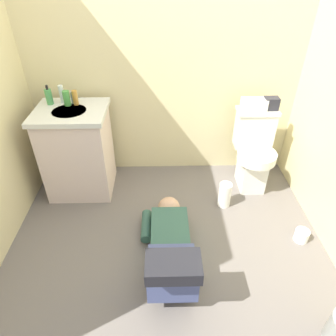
# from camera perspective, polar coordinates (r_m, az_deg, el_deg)

# --- Properties ---
(ground_plane) EXTENTS (2.96, 3.14, 0.04)m
(ground_plane) POSITION_cam_1_polar(r_m,az_deg,el_deg) (2.48, -0.19, -14.40)
(ground_plane) COLOR #67615C
(wall_back) EXTENTS (2.62, 0.08, 2.40)m
(wall_back) POSITION_cam_1_polar(r_m,az_deg,el_deg) (2.79, -0.77, 21.47)
(wall_back) COLOR beige
(wall_back) RESTS_ON ground_plane
(toilet) EXTENTS (0.36, 0.46, 0.75)m
(toilet) POSITION_cam_1_polar(r_m,az_deg,el_deg) (2.93, 15.86, 3.01)
(toilet) COLOR white
(toilet) RESTS_ON ground_plane
(vanity_cabinet) EXTENTS (0.60, 0.52, 0.82)m
(vanity_cabinet) POSITION_cam_1_polar(r_m,az_deg,el_deg) (2.85, -16.65, 3.15)
(vanity_cabinet) COLOR beige
(vanity_cabinet) RESTS_ON ground_plane
(faucet) EXTENTS (0.02, 0.02, 0.10)m
(faucet) POSITION_cam_1_polar(r_m,az_deg,el_deg) (2.77, -17.61, 12.60)
(faucet) COLOR silver
(faucet) RESTS_ON vanity_cabinet
(person_plumber) EXTENTS (0.39, 1.06, 0.52)m
(person_plumber) POSITION_cam_1_polar(r_m,az_deg,el_deg) (2.20, 0.40, -15.11)
(person_plumber) COLOR #33594C
(person_plumber) RESTS_ON ground_plane
(tissue_box) EXTENTS (0.22, 0.11, 0.10)m
(tissue_box) POSITION_cam_1_polar(r_m,az_deg,el_deg) (2.80, 15.93, 11.51)
(tissue_box) COLOR silver
(tissue_box) RESTS_ON toilet
(toiletry_bag) EXTENTS (0.12, 0.09, 0.11)m
(toiletry_bag) POSITION_cam_1_polar(r_m,az_deg,el_deg) (2.84, 18.90, 11.45)
(toiletry_bag) COLOR #26262D
(toiletry_bag) RESTS_ON toilet
(soap_dispenser) EXTENTS (0.06, 0.06, 0.17)m
(soap_dispenser) POSITION_cam_1_polar(r_m,az_deg,el_deg) (2.81, -21.58, 12.45)
(soap_dispenser) COLOR #489852
(soap_dispenser) RESTS_ON vanity_cabinet
(bottle_clear) EXTENTS (0.04, 0.04, 0.15)m
(bottle_clear) POSITION_cam_1_polar(r_m,az_deg,el_deg) (2.80, -19.44, 13.05)
(bottle_clear) COLOR silver
(bottle_clear) RESTS_ON vanity_cabinet
(bottle_green) EXTENTS (0.06, 0.06, 0.13)m
(bottle_green) POSITION_cam_1_polar(r_m,az_deg,el_deg) (2.73, -18.59, 12.39)
(bottle_green) COLOR green
(bottle_green) RESTS_ON vanity_cabinet
(bottle_amber) EXTENTS (0.04, 0.04, 0.12)m
(bottle_amber) POSITION_cam_1_polar(r_m,az_deg,el_deg) (2.73, -17.13, 12.60)
(bottle_amber) COLOR #C08834
(bottle_amber) RESTS_ON vanity_cabinet
(paper_towel_roll) EXTENTS (0.11, 0.11, 0.24)m
(paper_towel_roll) POSITION_cam_1_polar(r_m,az_deg,el_deg) (2.75, 10.66, -4.98)
(paper_towel_roll) COLOR white
(paper_towel_roll) RESTS_ON ground_plane
(toilet_paper_roll) EXTENTS (0.11, 0.11, 0.10)m
(toilet_paper_roll) POSITION_cam_1_polar(r_m,az_deg,el_deg) (2.67, 23.91, -11.56)
(toilet_paper_roll) COLOR white
(toilet_paper_roll) RESTS_ON ground_plane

